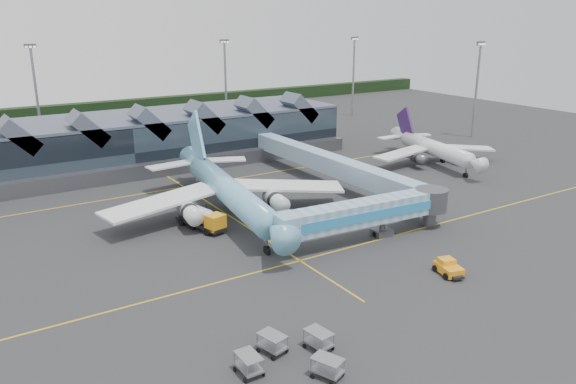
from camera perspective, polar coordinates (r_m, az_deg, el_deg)
ground at (r=73.65m, az=-2.23°, el=-4.82°), size 260.00×260.00×0.00m
taxi_stripes at (r=81.90m, az=-5.75°, el=-2.56°), size 120.00×60.00×0.01m
tree_line_far at (r=174.43m, az=-20.89°, el=7.73°), size 260.00×4.00×4.00m
terminal at (r=112.70m, az=-16.79°, el=4.89°), size 90.00×22.25×12.52m
light_masts at (r=134.63m, az=-8.10°, el=10.67°), size 132.40×42.56×22.45m
main_airliner at (r=81.68m, az=-6.29°, el=0.30°), size 36.31×42.12×13.54m
regional_jet at (r=114.38m, az=14.48°, el=4.38°), size 26.14×28.96×10.00m
jet_bridge at (r=73.86m, az=8.93°, el=-1.94°), size 26.04×5.65×5.43m
fuel_truck at (r=77.91m, az=-9.03°, el=-2.42°), size 4.34×9.12×3.05m
pushback_tug at (r=66.35m, az=16.00°, el=-7.41°), size 3.09×4.11×1.67m
baggage_carts at (r=48.81m, az=0.40°, el=-15.97°), size 8.60×8.24×1.73m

